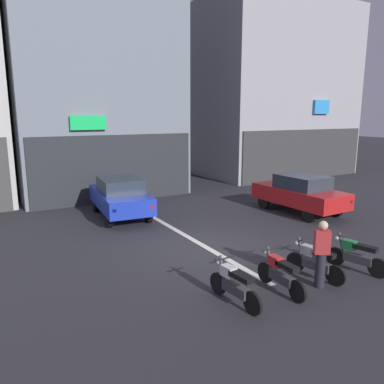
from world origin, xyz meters
name	(u,v)px	position (x,y,z in m)	size (l,w,h in m)	color
ground_plane	(208,248)	(0.00, 0.00, 0.00)	(120.00, 120.00, 0.00)	#2B2B30
lane_centre_line	(137,208)	(0.00, 6.00, 0.00)	(0.20, 18.00, 0.01)	silver
building_far_right	(264,93)	(12.40, 12.22, 5.69)	(10.52, 8.59, 11.41)	#9E9EA3
car_blue_crossing_near	(120,196)	(-1.14, 4.95, 0.89)	(2.12, 4.24, 1.64)	black
car_red_parked_kerbside	(300,193)	(5.72, 1.81, 0.89)	(1.86, 4.14, 1.64)	black
car_grey_down_street	(116,171)	(0.95, 11.68, 0.89)	(2.23, 4.28, 1.64)	black
motorcycle_white_row_leftmost	(234,284)	(-1.38, -3.26, 0.46)	(0.55, 1.67, 0.98)	black
motorcycle_red_row_left_mid	(280,273)	(-0.09, -3.33, 0.46)	(0.55, 1.67, 0.98)	black
motorcycle_silver_row_centre	(314,261)	(1.20, -3.19, 0.46)	(0.55, 1.65, 0.98)	black
motorcycle_green_row_right_mid	(356,255)	(2.48, -3.43, 0.46)	(0.59, 1.64, 0.98)	black
person_by_motorcycles	(321,254)	(0.92, -3.62, 0.86)	(0.42, 0.38, 1.67)	#23232D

